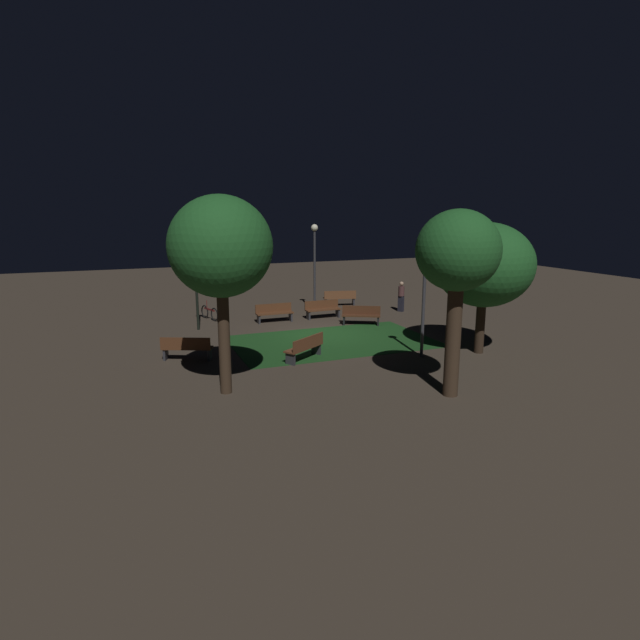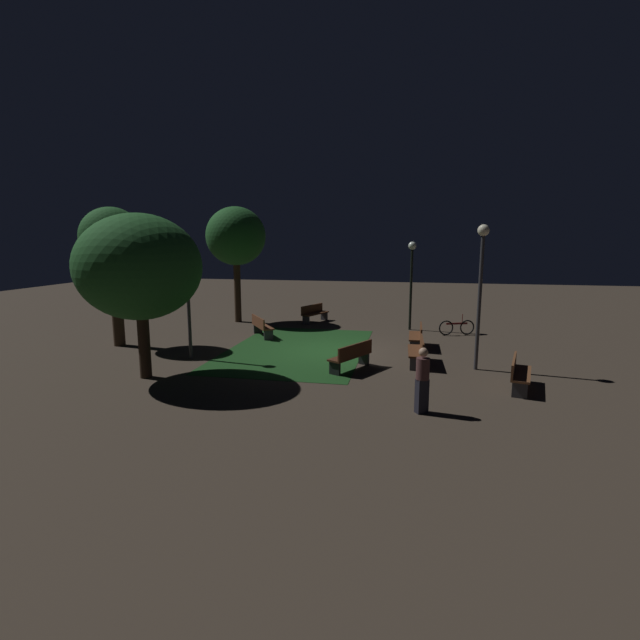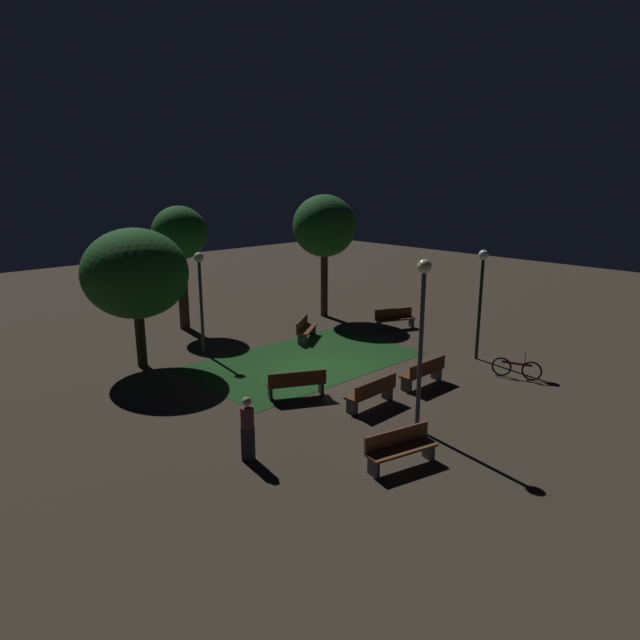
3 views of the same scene
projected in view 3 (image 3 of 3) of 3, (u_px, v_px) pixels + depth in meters
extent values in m
plane|color=#3D3328|center=(326.00, 370.00, 19.61)|extent=(60.00, 60.00, 0.00)
cube|color=#194219|center=(304.00, 361.00, 20.58)|extent=(8.17, 5.06, 0.01)
cube|color=#512D19|center=(370.00, 392.00, 16.45)|extent=(1.81, 0.53, 0.06)
cube|color=#512D19|center=(376.00, 386.00, 16.25)|extent=(1.80, 0.11, 0.40)
cube|color=#2D2D33|center=(352.00, 407.00, 15.96)|extent=(0.09, 0.39, 0.42)
cube|color=#2D2D33|center=(387.00, 392.00, 17.06)|extent=(0.09, 0.39, 0.42)
cube|color=#512D19|center=(422.00, 372.00, 18.13)|extent=(1.80, 0.49, 0.06)
cube|color=#512D19|center=(428.00, 367.00, 17.92)|extent=(1.80, 0.07, 0.40)
cube|color=#2D2D33|center=(406.00, 385.00, 17.66)|extent=(0.08, 0.38, 0.42)
cube|color=#2D2D33|center=(436.00, 373.00, 18.72)|extent=(0.08, 0.38, 0.42)
cube|color=#422314|center=(296.00, 383.00, 17.16)|extent=(1.82, 1.26, 0.06)
cube|color=#422314|center=(297.00, 378.00, 16.91)|extent=(1.62, 0.89, 0.40)
cube|color=black|center=(270.00, 393.00, 17.01)|extent=(0.25, 0.38, 0.42)
cube|color=black|center=(321.00, 388.00, 17.43)|extent=(0.25, 0.38, 0.42)
cube|color=#512D19|center=(395.00, 319.00, 24.78)|extent=(1.84, 1.16, 0.06)
cube|color=#512D19|center=(393.00, 313.00, 24.91)|extent=(1.68, 0.77, 0.40)
cube|color=#2D2D33|center=(411.00, 323.00, 25.10)|extent=(0.23, 0.38, 0.42)
cube|color=#2D2D33|center=(379.00, 326.00, 24.57)|extent=(0.23, 0.38, 0.42)
cube|color=brown|center=(402.00, 450.00, 12.99)|extent=(1.86, 0.89, 0.06)
cube|color=brown|center=(397.00, 437.00, 13.11)|extent=(1.76, 0.48, 0.40)
cube|color=#2D2D33|center=(428.00, 451.00, 13.44)|extent=(0.17, 0.39, 0.42)
cube|color=#2D2D33|center=(373.00, 468.00, 12.67)|extent=(0.17, 0.39, 0.42)
cube|color=brown|center=(307.00, 329.00, 23.20)|extent=(1.75, 1.42, 0.06)
cube|color=brown|center=(302.00, 323.00, 23.18)|extent=(1.51, 1.07, 0.40)
cube|color=#2D2D33|center=(311.00, 329.00, 24.02)|extent=(0.28, 0.36, 0.42)
cube|color=#2D2D33|center=(302.00, 340.00, 22.50)|extent=(0.28, 0.36, 0.42)
cylinder|color=#38281C|center=(183.00, 289.00, 24.56)|extent=(0.44, 0.44, 3.58)
ellipsoid|color=#1E5623|center=(179.00, 233.00, 23.95)|extent=(2.35, 2.35, 2.27)
cylinder|color=#2D2116|center=(140.00, 334.00, 19.79)|extent=(0.35, 0.35, 2.35)
ellipsoid|color=#1E5623|center=(135.00, 273.00, 19.25)|extent=(3.60, 3.60, 3.10)
cylinder|color=#38281C|center=(324.00, 280.00, 26.78)|extent=(0.34, 0.34, 3.51)
ellipsoid|color=#1E5623|center=(324.00, 226.00, 26.14)|extent=(2.94, 2.94, 2.88)
cylinder|color=#333338|center=(420.00, 354.00, 14.50)|extent=(0.12, 0.12, 4.26)
sphere|color=#F2EDCC|center=(424.00, 266.00, 13.93)|extent=(0.36, 0.36, 0.36)
cylinder|color=#333338|center=(202.00, 308.00, 21.00)|extent=(0.12, 0.12, 3.55)
sphere|color=#F2EDCC|center=(199.00, 257.00, 20.51)|extent=(0.36, 0.36, 0.36)
cylinder|color=black|center=(480.00, 310.00, 20.39)|extent=(0.12, 0.12, 3.72)
sphere|color=white|center=(484.00, 255.00, 19.89)|extent=(0.36, 0.36, 0.36)
torus|color=black|center=(501.00, 367.00, 19.00)|extent=(0.27, 0.64, 0.66)
torus|color=black|center=(532.00, 371.00, 18.57)|extent=(0.27, 0.64, 0.66)
cube|color=maroon|center=(517.00, 364.00, 18.74)|extent=(0.36, 0.93, 0.08)
cylinder|color=maroon|center=(525.00, 358.00, 18.57)|extent=(0.03, 0.03, 0.40)
cube|color=black|center=(248.00, 444.00, 13.34)|extent=(0.32, 0.34, 0.84)
cylinder|color=#4C2D2D|center=(247.00, 417.00, 13.17)|extent=(0.32, 0.32, 0.52)
sphere|color=tan|center=(247.00, 401.00, 13.07)|extent=(0.22, 0.22, 0.22)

